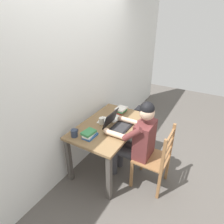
% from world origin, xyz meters
% --- Properties ---
extents(ground_plane, '(8.00, 8.00, 0.00)m').
position_xyz_m(ground_plane, '(0.00, 0.00, 0.00)').
color(ground_plane, '#56514C').
extents(back_wall, '(6.00, 0.04, 2.60)m').
position_xyz_m(back_wall, '(0.00, 0.45, 1.30)').
color(back_wall, silver).
rests_on(back_wall, ground).
extents(desk, '(1.20, 0.75, 0.74)m').
position_xyz_m(desk, '(0.00, 0.00, 0.63)').
color(desk, olive).
rests_on(desk, ground).
extents(seated_person, '(0.50, 0.60, 1.23)m').
position_xyz_m(seated_person, '(-0.04, -0.45, 0.68)').
color(seated_person, brown).
rests_on(seated_person, ground).
extents(wooden_chair, '(0.42, 0.42, 0.93)m').
position_xyz_m(wooden_chair, '(-0.04, -0.73, 0.45)').
color(wooden_chair, olive).
rests_on(wooden_chair, ground).
extents(laptop, '(0.33, 0.30, 0.23)m').
position_xyz_m(laptop, '(-0.02, -0.13, 0.79)').
color(laptop, black).
rests_on(laptop, desk).
extents(computer_mouse, '(0.06, 0.10, 0.03)m').
position_xyz_m(computer_mouse, '(0.23, -0.21, 0.75)').
color(computer_mouse, black).
rests_on(computer_mouse, desk).
extents(coffee_mug_white, '(0.12, 0.08, 0.10)m').
position_xyz_m(coffee_mug_white, '(-0.04, 0.11, 0.79)').
color(coffee_mug_white, silver).
rests_on(coffee_mug_white, desk).
extents(coffee_mug_dark, '(0.12, 0.09, 0.10)m').
position_xyz_m(coffee_mug_dark, '(-0.48, 0.24, 0.79)').
color(coffee_mug_dark, '#2D384C').
rests_on(coffee_mug_dark, desk).
extents(book_stack_main, '(0.18, 0.15, 0.08)m').
position_xyz_m(book_stack_main, '(0.41, 0.03, 0.78)').
color(book_stack_main, '#BC332D').
rests_on(book_stack_main, desk).
extents(book_stack_side, '(0.20, 0.15, 0.08)m').
position_xyz_m(book_stack_side, '(-0.39, 0.06, 0.78)').
color(book_stack_side, '#2D5B9E').
rests_on(book_stack_side, desk).
extents(paper_pile_near_laptop, '(0.21, 0.22, 0.01)m').
position_xyz_m(paper_pile_near_laptop, '(-0.05, -0.20, 0.74)').
color(paper_pile_near_laptop, silver).
rests_on(paper_pile_near_laptop, desk).
extents(paper_pile_back_corner, '(0.24, 0.23, 0.01)m').
position_xyz_m(paper_pile_back_corner, '(0.06, 0.11, 0.74)').
color(paper_pile_back_corner, white).
rests_on(paper_pile_back_corner, desk).
extents(paper_pile_side, '(0.25, 0.22, 0.00)m').
position_xyz_m(paper_pile_side, '(0.19, 0.02, 0.74)').
color(paper_pile_side, white).
rests_on(paper_pile_side, desk).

